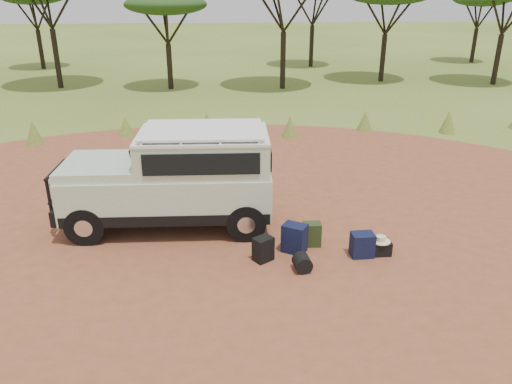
{
  "coord_description": "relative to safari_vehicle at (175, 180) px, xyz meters",
  "views": [
    {
      "loc": [
        0.28,
        -9.06,
        5.14
      ],
      "look_at": [
        1.13,
        0.88,
        1.0
      ],
      "focal_mm": 35.0,
      "sensor_mm": 36.0,
      "label": 1
    }
  ],
  "objects": [
    {
      "name": "hard_case",
      "position": [
        4.23,
        -1.73,
        -0.95
      ],
      "size": [
        0.43,
        0.3,
        0.3
      ],
      "primitive_type": "cube",
      "rotation": [
        0.0,
        0.0,
        -0.0
      ],
      "color": "black",
      "rests_on": "ground"
    },
    {
      "name": "safari_hat",
      "position": [
        4.23,
        -1.73,
        -0.76
      ],
      "size": [
        0.4,
        0.4,
        0.12
      ],
      "color": "beige",
      "rests_on": "hard_case"
    },
    {
      "name": "backpack_olive",
      "position": [
        2.89,
        -1.23,
        -0.84
      ],
      "size": [
        0.39,
        0.28,
        0.52
      ],
      "primitive_type": "cube",
      "rotation": [
        0.0,
        0.0,
        -0.03
      ],
      "color": "#2E3D1C",
      "rests_on": "ground"
    },
    {
      "name": "backpack_navy",
      "position": [
        2.48,
        -1.47,
        -0.8
      ],
      "size": [
        0.58,
        0.54,
        0.62
      ],
      "primitive_type": "cube",
      "rotation": [
        0.0,
        0.0,
        -0.56
      ],
      "color": "#121B39",
      "rests_on": "ground"
    },
    {
      "name": "duffel_navy",
      "position": [
        3.83,
        -1.77,
        -0.85
      ],
      "size": [
        0.46,
        0.35,
        0.51
      ],
      "primitive_type": "cube",
      "rotation": [
        0.0,
        0.0,
        0.03
      ],
      "color": "#121B39",
      "rests_on": "ground"
    },
    {
      "name": "dirt_clearing",
      "position": [
        0.64,
        -1.45,
        -1.1
      ],
      "size": [
        23.0,
        23.0,
        0.01
      ],
      "primitive_type": "cylinder",
      "color": "#994E32",
      "rests_on": "ground"
    },
    {
      "name": "stuff_sack",
      "position": [
        2.52,
        -2.23,
        -0.94
      ],
      "size": [
        0.37,
        0.37,
        0.34
      ],
      "primitive_type": "cylinder",
      "rotation": [
        1.57,
        0.0,
        0.11
      ],
      "color": "black",
      "rests_on": "ground"
    },
    {
      "name": "grass_fringe",
      "position": [
        0.75,
        7.22,
        -0.7
      ],
      "size": [
        36.6,
        1.6,
        0.9
      ],
      "color": "#536E27",
      "rests_on": "ground"
    },
    {
      "name": "ground",
      "position": [
        0.64,
        -1.45,
        -1.11
      ],
      "size": [
        140.0,
        140.0,
        0.0
      ],
      "primitive_type": "plane",
      "color": "#536E27",
      "rests_on": "ground"
    },
    {
      "name": "safari_vehicle",
      "position": [
        0.0,
        0.0,
        0.0
      ],
      "size": [
        4.81,
        2.06,
        2.29
      ],
      "rotation": [
        0.0,
        0.0,
        -0.04
      ],
      "color": "beige",
      "rests_on": "ground"
    },
    {
      "name": "backpack_black",
      "position": [
        1.81,
        -1.78,
        -0.85
      ],
      "size": [
        0.46,
        0.44,
        0.51
      ],
      "primitive_type": "cube",
      "rotation": [
        0.0,
        0.0,
        0.59
      ],
      "color": "black",
      "rests_on": "ground"
    }
  ]
}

